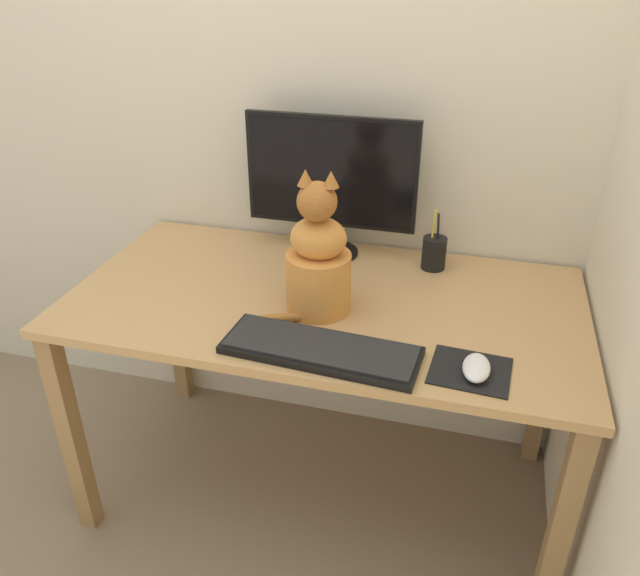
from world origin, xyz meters
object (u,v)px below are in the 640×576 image
(monitor, at_px, (331,180))
(keyboard, at_px, (321,349))
(computer_mouse_right, at_px, (476,368))
(pen_cup, at_px, (434,253))
(cat, at_px, (319,261))

(monitor, height_order, keyboard, monitor)
(computer_mouse_right, distance_m, pen_cup, 0.53)
(cat, relative_size, pen_cup, 2.14)
(monitor, bearing_deg, keyboard, -78.05)
(monitor, xyz_separation_m, keyboard, (0.11, -0.53, -0.23))
(keyboard, height_order, pen_cup, pen_cup)
(keyboard, height_order, cat, cat)
(pen_cup, bearing_deg, monitor, 177.21)
(pen_cup, bearing_deg, keyboard, -111.78)
(computer_mouse_right, relative_size, pen_cup, 0.60)
(keyboard, bearing_deg, pen_cup, 72.16)
(keyboard, bearing_deg, monitor, 105.89)
(monitor, relative_size, keyboard, 1.07)
(cat, xyz_separation_m, pen_cup, (0.26, 0.32, -0.09))
(monitor, height_order, cat, monitor)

